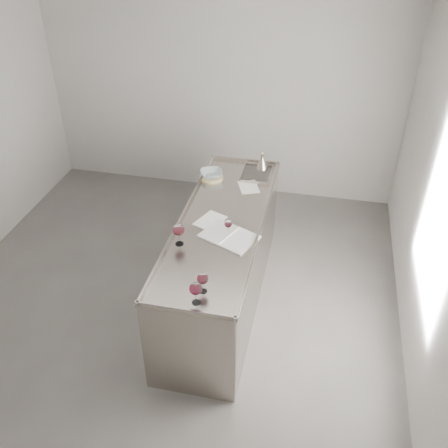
% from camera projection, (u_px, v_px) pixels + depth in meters
% --- Properties ---
extents(room_shell, '(4.54, 5.04, 2.84)m').
position_uv_depth(room_shell, '(155.00, 188.00, 4.13)').
color(room_shell, '#4D4A48').
rests_on(room_shell, ground).
extents(counter, '(0.77, 2.42, 0.97)m').
position_uv_depth(counter, '(222.00, 261.00, 4.81)').
color(counter, gray).
rests_on(counter, ground).
extents(wine_glass_left, '(0.10, 0.10, 0.20)m').
position_uv_depth(wine_glass_left, '(179.00, 230.00, 4.18)').
color(wine_glass_left, white).
rests_on(wine_glass_left, counter).
extents(wine_glass_middle, '(0.10, 0.10, 0.19)m').
position_uv_depth(wine_glass_middle, '(196.00, 289.00, 3.59)').
color(wine_glass_middle, white).
rests_on(wine_glass_middle, counter).
extents(wine_glass_right, '(0.09, 0.09, 0.17)m').
position_uv_depth(wine_glass_right, '(203.00, 279.00, 3.70)').
color(wine_glass_right, white).
rests_on(wine_glass_right, counter).
extents(wine_glass_small, '(0.07, 0.07, 0.14)m').
position_uv_depth(wine_glass_small, '(228.00, 224.00, 4.33)').
color(wine_glass_small, white).
rests_on(wine_glass_small, counter).
extents(notebook, '(0.56, 0.49, 0.02)m').
position_uv_depth(notebook, '(229.00, 236.00, 4.34)').
color(notebook, silver).
rests_on(notebook, counter).
extents(loose_paper_top, '(0.27, 0.31, 0.00)m').
position_uv_depth(loose_paper_top, '(249.00, 187.00, 5.04)').
color(loose_paper_top, white).
rests_on(loose_paper_top, counter).
extents(loose_paper_under, '(0.30, 0.34, 0.00)m').
position_uv_depth(loose_paper_under, '(210.00, 221.00, 4.54)').
color(loose_paper_under, white).
rests_on(loose_paper_under, counter).
extents(trivet, '(0.31, 0.31, 0.02)m').
position_uv_depth(trivet, '(211.00, 177.00, 5.19)').
color(trivet, '#C5B67F').
rests_on(trivet, counter).
extents(ceramic_bowl, '(0.30, 0.30, 0.06)m').
position_uv_depth(ceramic_bowl, '(211.00, 174.00, 5.17)').
color(ceramic_bowl, '#98ACB1').
rests_on(ceramic_bowl, trivet).
extents(wine_funnel, '(0.14, 0.14, 0.21)m').
position_uv_depth(wine_funnel, '(262.00, 163.00, 5.34)').
color(wine_funnel, '#A39D91').
rests_on(wine_funnel, counter).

